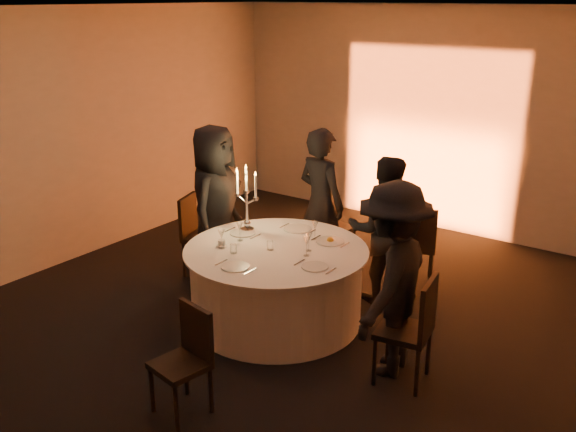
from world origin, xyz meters
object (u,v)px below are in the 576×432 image
Objects in this scene: candelabra at (247,208)px; chair_right at (413,325)px; coffee_cup at (222,243)px; chair_back_left at (331,224)px; banquet_table at (276,285)px; guest_left at (215,205)px; chair_front at (187,354)px; chair_back_right at (417,241)px; guest_back_left at (321,204)px; guest_right at (392,280)px; guest_back_right at (384,230)px; chair_left at (197,230)px.

chair_right is at bearing -12.34° from candelabra.
coffee_cup is 0.15× the size of candelabra.
banquet_table is at bearing 113.19° from chair_back_left.
chair_back_left is 2.61m from chair_right.
guest_left is (-0.79, -1.18, 0.40)m from chair_back_left.
chair_back_right is at bearing 91.84° from chair_front.
guest_back_left reaches higher than chair_back_right.
guest_left is 2.49m from guest_right.
guest_back_right is 1.44m from candelabra.
chair_right is 0.56× the size of guest_right.
banquet_table is 0.68m from coffee_cup.
chair_left reaches higher than chair_front.
guest_back_right is (2.08, 0.62, 0.26)m from chair_left.
guest_back_left is at bearing 113.79° from chair_back_left.
guest_back_left is at bearing -41.77° from guest_back_right.
guest_back_right reaches higher than chair_front.
chair_back_left reaches higher than coffee_cup.
coffee_cup is at bearing 96.63° from chair_back_left.
chair_right is 2.78m from guest_left.
chair_left is (-1.45, 0.42, 0.14)m from banquet_table.
candelabra reaches higher than coffee_cup.
chair_back_right is at bearing -168.65° from guest_right.
candelabra reaches higher than banquet_table.
chair_back_left is 1.10m from chair_back_right.
chair_right is 0.61× the size of guest_back_right.
chair_front is at bearing 51.58° from guest_back_right.
coffee_cup is at bearing 130.92° from chair_front.
chair_back_right is 1.14m from guest_back_left.
candelabra is (-0.08, 0.49, 0.22)m from coffee_cup.
guest_back_left is 1.02m from candelabra.
chair_back_right reaches higher than banquet_table.
chair_back_left is at bearing -23.40° from chair_back_right.
guest_left is (0.33, -0.04, 0.38)m from chair_left.
chair_right is (1.57, -0.23, 0.16)m from banquet_table.
guest_back_right is at bearing -152.48° from chair_right.
banquet_table is 1.59m from chair_right.
chair_left is at bearing 64.52° from guest_left.
chair_right is 0.41m from guest_right.
chair_back_right is at bearing -168.01° from chair_back_left.
guest_back_left is at bearing -4.37° from chair_back_right.
guest_back_left is (0.08, -0.35, 0.37)m from chair_back_left.
chair_back_left is at bearing 85.53° from coffee_cup.
chair_back_left is 0.49× the size of guest_left.
chair_front is (1.76, -1.99, -0.04)m from chair_left.
guest_left reaches higher than guest_back_left.
banquet_table is 1.29m from guest_left.
banquet_table is at bearing 28.29° from coffee_cup.
candelabra is at bearing -108.02° from guest_right.
chair_right is at bearing 89.70° from chair_back_right.
chair_front is 2.65m from guest_back_right.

